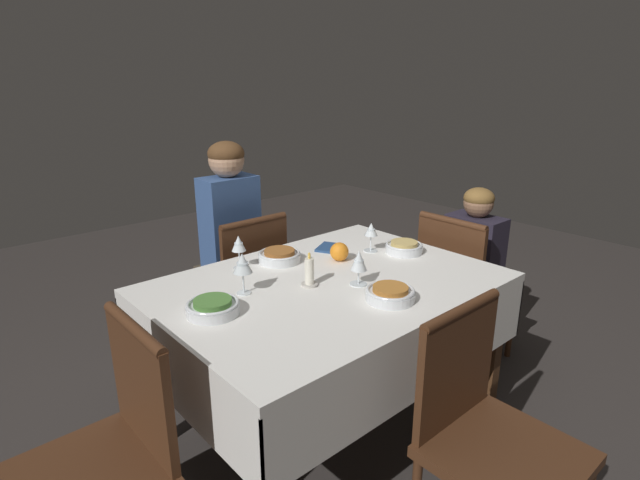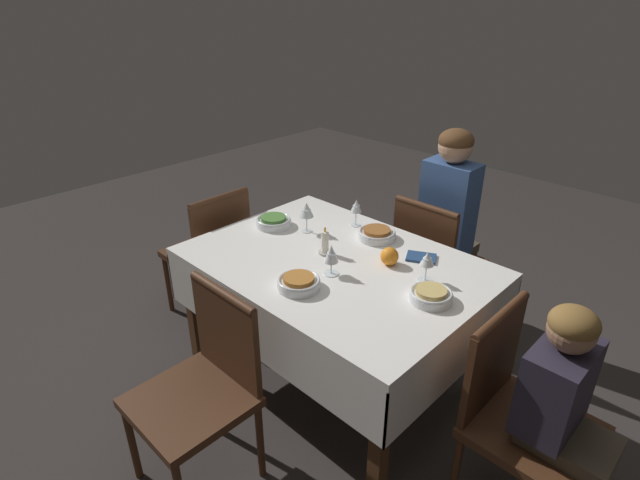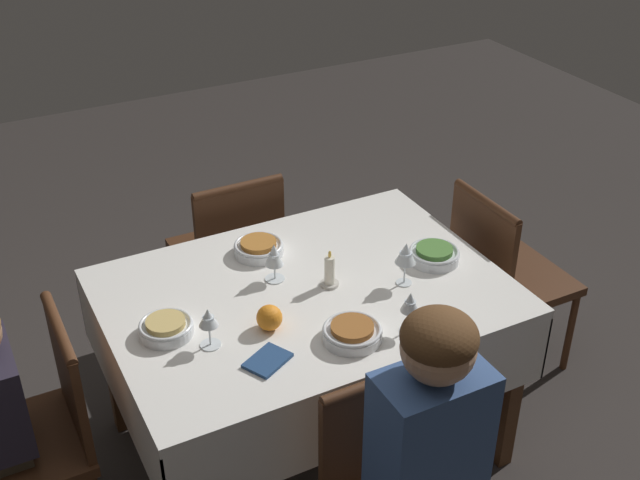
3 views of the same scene
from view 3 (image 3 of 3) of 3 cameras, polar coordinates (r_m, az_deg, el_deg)
The scene contains 16 objects.
ground_plane at distance 3.34m, azimuth -0.92°, elevation -14.19°, with size 8.00×8.00×0.00m, color #332D2B.
dining_table at distance 2.91m, azimuth -1.02°, elevation -5.05°, with size 1.41×1.01×0.75m.
chair_east at distance 2.85m, azimuth -19.49°, elevation -12.57°, with size 0.44×0.44×0.88m.
chair_west at distance 3.52m, azimuth 12.83°, elevation -2.22°, with size 0.44×0.44×0.88m.
chair_south at distance 3.61m, azimuth -6.33°, elevation -0.63°, with size 0.44×0.44×0.88m.
bowl_north at distance 2.61m, azimuth 2.30°, elevation -6.58°, with size 0.20×0.20×0.06m.
wine_glass_north at distance 2.61m, azimuth 6.43°, elevation -4.52°, with size 0.06×0.06×0.15m.
bowl_east at distance 2.68m, azimuth -10.89°, elevation -6.12°, with size 0.18×0.18×0.06m.
wine_glass_east at distance 2.56m, azimuth -7.94°, elevation -5.61°, with size 0.07×0.07×0.14m.
bowl_west at distance 3.03m, azimuth 8.12°, elevation -1.00°, with size 0.19×0.19×0.06m.
wine_glass_west at distance 2.84m, azimuth 6.12°, elevation -1.02°, with size 0.08×0.08×0.17m.
bowl_south at distance 3.05m, azimuth -4.39°, elevation -0.54°, with size 0.19×0.19×0.06m.
wine_glass_south at distance 2.86m, azimuth -3.28°, elevation -1.16°, with size 0.07×0.07×0.15m.
candle_centerpiece at distance 2.85m, azimuth 0.69°, elevation -2.35°, with size 0.07×0.07×0.14m.
orange_fruit at distance 2.65m, azimuth -3.62°, elevation -5.53°, with size 0.09×0.09×0.09m, color orange.
napkin_red_folded at distance 2.54m, azimuth -3.75°, elevation -8.55°, with size 0.17×0.15×0.01m.
Camera 3 is at (1.04, 2.11, 2.38)m, focal length 45.00 mm.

